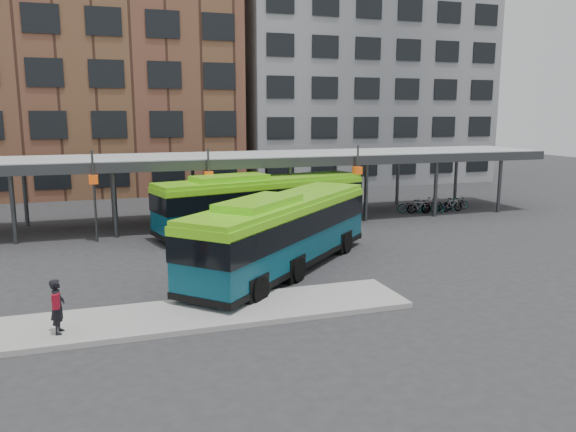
% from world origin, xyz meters
% --- Properties ---
extents(ground, '(120.00, 120.00, 0.00)m').
position_xyz_m(ground, '(0.00, 0.00, 0.00)').
color(ground, '#28282B').
rests_on(ground, ground).
extents(boarding_island, '(14.00, 3.00, 0.18)m').
position_xyz_m(boarding_island, '(-5.50, -3.00, 0.09)').
color(boarding_island, gray).
rests_on(boarding_island, ground).
extents(canopy, '(40.00, 6.53, 4.80)m').
position_xyz_m(canopy, '(-0.06, 12.87, 3.91)').
color(canopy, '#999B9E').
rests_on(canopy, ground).
extents(building_brick, '(26.00, 14.00, 22.00)m').
position_xyz_m(building_brick, '(-10.00, 32.00, 11.00)').
color(building_brick, brown).
rests_on(building_brick, ground).
extents(building_grey, '(24.00, 14.00, 20.00)m').
position_xyz_m(building_grey, '(16.00, 32.00, 10.00)').
color(building_grey, slate).
rests_on(building_grey, ground).
extents(bus_front, '(10.63, 10.48, 3.40)m').
position_xyz_m(bus_front, '(-1.36, 1.41, 1.77)').
color(bus_front, '#073D4F').
rests_on(bus_front, ground).
extents(bus_rear, '(12.54, 5.52, 3.38)m').
position_xyz_m(bus_rear, '(-0.10, 9.25, 1.76)').
color(bus_rear, '#073D4F').
rests_on(bus_rear, ground).
extents(pedestrian, '(0.47, 0.67, 1.68)m').
position_xyz_m(pedestrian, '(-10.02, -3.54, 1.03)').
color(pedestrian, black).
rests_on(pedestrian, boarding_island).
extents(bike_rack, '(5.68, 1.62, 1.00)m').
position_xyz_m(bike_rack, '(12.93, 11.97, 0.47)').
color(bike_rack, slate).
rests_on(bike_rack, ground).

